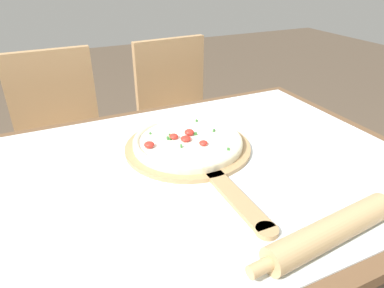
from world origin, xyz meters
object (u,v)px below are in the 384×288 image
Objects in this scene: chair_right at (179,116)px; chair_left at (62,137)px; pizza at (188,141)px; pizza_peel at (191,151)px; rolling_pin at (331,231)px.

chair_left is at bearing 175.48° from chair_right.
chair_left is at bearing 114.86° from pizza.
rolling_pin is (0.10, -0.45, 0.02)m from pizza_peel.
rolling_pin reaches higher than pizza.
pizza is 0.80m from chair_left.
pizza is at bearing 101.76° from rolling_pin.
pizza is (-0.00, 0.03, 0.02)m from pizza_peel.
pizza is at bearing -115.05° from chair_right.
pizza_peel is 0.80m from chair_right.
pizza_peel is at bearing -67.36° from chair_left.
chair_right reaches higher than rolling_pin.
chair_left is at bearing 109.79° from rolling_pin.
pizza is 0.78m from chair_right.
chair_right is at bearing 70.15° from pizza_peel.
pizza_peel is 0.03m from pizza.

